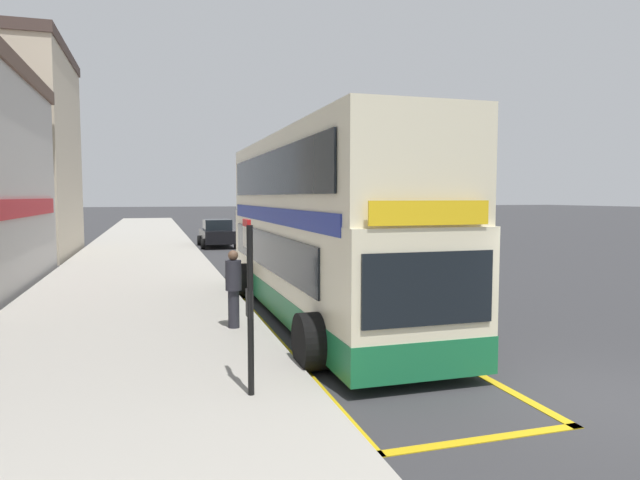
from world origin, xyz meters
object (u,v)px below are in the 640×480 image
object	(u,v)px
parked_car_grey_distant	(285,221)
parked_car_black_kerbside	(217,233)
bus_stop_sign	(249,290)
parked_car_black_far	(291,228)
pedestrian_waiting_near_sign	(233,286)
double_decker_bus	(318,233)

from	to	relation	value
parked_car_grey_distant	parked_car_black_kerbside	distance (m)	17.24
parked_car_black_kerbside	bus_stop_sign	bearing A→B (deg)	84.88
parked_car_black_kerbside	parked_car_black_far	world-z (taller)	same
parked_car_grey_distant	pedestrian_waiting_near_sign	bearing A→B (deg)	-104.64
double_decker_bus	parked_car_grey_distant	bearing A→B (deg)	78.10
parked_car_grey_distant	bus_stop_sign	bearing A→B (deg)	-103.66
double_decker_bus	parked_car_black_kerbside	size ratio (longest dim) A/B	2.72
double_decker_bus	parked_car_grey_distant	xyz separation A→B (m)	(7.46, 35.41, -1.27)
parked_car_black_far	bus_stop_sign	bearing A→B (deg)	77.87
double_decker_bus	parked_car_grey_distant	size ratio (longest dim) A/B	2.72
parked_car_black_far	pedestrian_waiting_near_sign	size ratio (longest dim) A/B	2.51
parked_car_black_kerbside	parked_car_black_far	distance (m)	7.04
double_decker_bus	parked_car_black_far	bearing A→B (deg)	77.72
bus_stop_sign	parked_car_grey_distant	bearing A→B (deg)	76.13
parked_car_black_kerbside	parked_car_black_far	bearing A→B (deg)	-141.96
double_decker_bus	bus_stop_sign	size ratio (longest dim) A/B	4.59
pedestrian_waiting_near_sign	parked_car_black_kerbside	bearing A→B (deg)	84.65
double_decker_bus	parked_car_black_kerbside	bearing A→B (deg)	90.75
parked_car_grey_distant	parked_car_black_kerbside	bearing A→B (deg)	-116.39
parked_car_black_kerbside	parked_car_grey_distant	bearing A→B (deg)	-116.48
parked_car_black_far	parked_car_black_kerbside	bearing A→B (deg)	40.70
parked_car_black_far	parked_car_grey_distant	bearing A→B (deg)	-98.25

